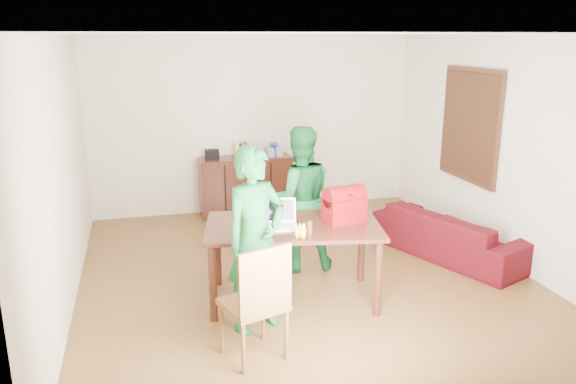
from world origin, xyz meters
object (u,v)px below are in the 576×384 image
object	(u,v)px
bottle	(310,227)
red_bag	(344,208)
person_far	(299,199)
table	(293,234)
chair	(255,325)
laptop	(279,223)
person_near	(256,240)
sofa	(451,234)

from	to	relation	value
bottle	red_bag	bearing A→B (deg)	30.60
person_far	table	bearing A→B (deg)	73.68
person_far	chair	bearing A→B (deg)	67.04
chair	laptop	xyz separation A→B (m)	(0.45, 0.93, 0.57)
chair	table	bearing A→B (deg)	40.38
person_near	laptop	world-z (taller)	person_near
table	person_near	bearing A→B (deg)	-124.85
red_bag	person_near	bearing A→B (deg)	-169.77
person_far	red_bag	world-z (taller)	person_far
chair	bottle	bearing A→B (deg)	26.14
chair	person_far	xyz separation A→B (m)	(0.91, 1.79, 0.54)
chair	bottle	distance (m)	1.13
table	person_far	bearing A→B (deg)	80.83
person_far	red_bag	xyz separation A→B (m)	(0.23, -0.86, 0.13)
table	laptop	size ratio (longest dim) A/B	4.71
person_near	person_far	bearing A→B (deg)	34.04
person_far	red_bag	distance (m)	0.90
table	bottle	size ratio (longest dim) A/B	12.08
table	chair	xyz separation A→B (m)	(-0.61, -0.99, -0.41)
chair	person_far	distance (m)	2.08
person_far	laptop	world-z (taller)	person_far
person_near	laptop	bearing A→B (deg)	27.31
table	chair	world-z (taller)	chair
laptop	red_bag	size ratio (longest dim) A/B	0.99
person_far	bottle	xyz separation A→B (m)	(-0.22, -1.13, 0.05)
bottle	red_bag	xyz separation A→B (m)	(0.45, 0.27, 0.07)
laptop	bottle	distance (m)	0.36
person_far	laptop	distance (m)	0.98
table	sofa	bearing A→B (deg)	27.49
chair	person_far	size ratio (longest dim) A/B	0.62
laptop	bottle	xyz separation A→B (m)	(0.24, -0.26, 0.03)
person_near	laptop	xyz separation A→B (m)	(0.32, 0.40, 0.00)
table	laptop	xyz separation A→B (m)	(-0.17, -0.07, 0.15)
table	person_near	distance (m)	0.69
person_near	laptop	size ratio (longest dim) A/B	4.28
chair	red_bag	distance (m)	1.62
bottle	sofa	xyz separation A→B (m)	(2.16, 0.99, -0.62)
bottle	sofa	size ratio (longest dim) A/B	0.08
person_far	red_bag	size ratio (longest dim) A/B	4.15
table	bottle	world-z (taller)	bottle
person_far	laptop	size ratio (longest dim) A/B	4.18
laptop	chair	bearing A→B (deg)	-105.33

